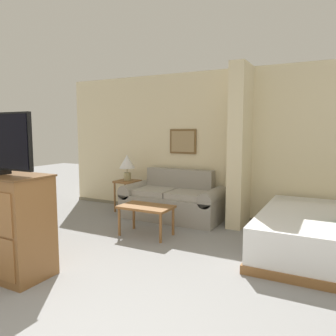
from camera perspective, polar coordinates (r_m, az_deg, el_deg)
name	(u,v)px	position (r m, az deg, el deg)	size (l,w,h in m)	color
wall_back	(236,145)	(5.82, 11.76, 3.86)	(7.12, 0.16, 2.60)	beige
wall_partition_pillar	(240,146)	(5.41, 12.42, 3.70)	(0.24, 0.64, 2.60)	beige
couch	(173,201)	(5.85, 0.89, -5.71)	(1.77, 0.84, 0.85)	gray
coffee_table	(146,209)	(4.89, -3.83, -7.21)	(0.78, 0.47, 0.45)	brown
side_table	(127,186)	(6.35, -7.08, -3.19)	(0.41, 0.41, 0.60)	brown
table_lamp	(127,163)	(6.29, -7.14, 0.85)	(0.30, 0.30, 0.50)	tan
tv_dresser	(0,223)	(4.06, -27.16, -8.58)	(1.20, 0.53, 1.09)	brown
bed	(335,235)	(4.64, 27.10, -10.39)	(1.81, 2.09, 0.51)	brown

